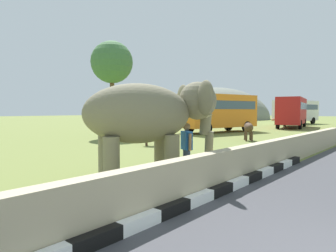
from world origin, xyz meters
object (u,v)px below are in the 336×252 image
bus_red (292,110)px  cow_mid (249,128)px  bus_white (296,110)px  person_handler (187,146)px  cow_near (155,131)px  elephant (150,115)px  cow_far (280,121)px  bus_orange (219,110)px

bus_red → cow_mid: 17.71m
cow_mid → bus_white: bearing=11.1°
cow_mid → bus_red: bearing=9.0°
person_handler → bus_red: size_ratio=0.18×
bus_white → cow_near: 33.63m
cow_near → cow_mid: size_ratio=0.93×
elephant → cow_far: (26.91, 5.89, -1.04)m
elephant → bus_red: 30.45m
person_handler → cow_near: bearing=50.2°
bus_white → bus_orange: bearing=179.5°
cow_near → cow_mid: 6.76m
elephant → cow_near: size_ratio=2.34×
elephant → bus_white: size_ratio=0.45×
bus_red → cow_near: bearing=179.5°
person_handler → bus_white: bus_white is taller
person_handler → bus_white: size_ratio=0.19×
person_handler → cow_mid: person_handler is taller
cow_mid → cow_near: bearing=154.0°
bus_red → bus_white: 10.33m
bus_red → cow_far: size_ratio=4.79×
elephant → cow_far: bearing=12.3°
elephant → person_handler: elephant is taller
bus_orange → cow_far: bus_orange is taller
bus_red → bus_white: bearing=14.7°
bus_red → bus_orange: bearing=166.9°
person_handler → cow_near: 8.05m
person_handler → cow_near: person_handler is taller
elephant → cow_far: 27.56m
person_handler → cow_far: person_handler is taller
elephant → bus_white: bus_white is taller
bus_orange → cow_mid: bearing=-134.3°
person_handler → bus_red: (28.69, 5.97, 1.15)m
elephant → bus_orange: bearing=25.1°
bus_red → elephant: bearing=-169.4°
bus_orange → bus_white: bearing=-0.5°
bus_white → cow_mid: (-27.44, -5.36, -1.21)m
cow_near → cow_far: (20.51, 0.08, 0.00)m
bus_white → cow_near: (-33.52, -2.41, -1.21)m
bus_white → cow_far: bus_white is taller
bus_red → bus_white: (9.99, 2.62, -0.00)m
cow_mid → bus_orange: bearing=45.7°
bus_orange → bus_red: size_ratio=0.92×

